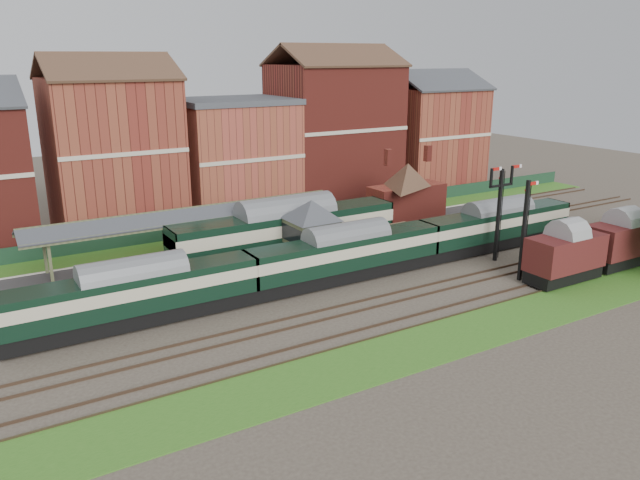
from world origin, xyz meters
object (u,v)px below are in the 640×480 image
goods_van_a (565,255)px  platform_railcar (286,231)px  semaphore_bracket (499,208)px  signal_box (312,234)px  dmu_train (347,253)px

goods_van_a → platform_railcar: bearing=136.3°
semaphore_bracket → signal_box: bearing=159.1°
signal_box → semaphore_bracket: (15.04, -5.75, 1.44)m
semaphore_bracket → platform_railcar: (-15.64, 9.00, -1.92)m
dmu_train → platform_railcar: (-1.84, 6.50, 0.47)m
signal_box → goods_van_a: bearing=-38.1°
signal_box → goods_van_a: 19.86m
signal_box → goods_van_a: (15.60, -12.25, -0.97)m
semaphore_bracket → goods_van_a: semaphore_bracket is taller
semaphore_bracket → platform_railcar: size_ratio=0.40×
signal_box → platform_railcar: signal_box is taller
semaphore_bracket → goods_van_a: size_ratio=1.26×
signal_box → dmu_train: (1.24, -3.25, -0.96)m
platform_railcar → goods_van_a: bearing=-43.7°
goods_van_a → dmu_train: bearing=147.9°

